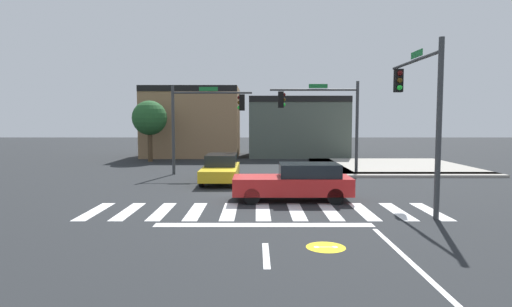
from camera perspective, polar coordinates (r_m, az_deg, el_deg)
ground_plane at (r=19.99m, az=0.46°, el=-4.91°), size 120.00×120.00×0.00m
crosswalk_near at (r=15.57m, az=0.66°, el=-7.60°), size 12.47×3.02×0.01m
lane_markings at (r=8.47m, az=9.42°, el=-18.19°), size 6.80×20.25×0.01m
bike_detector_marking at (r=11.49m, az=8.91°, el=-12.05°), size 1.02×1.02×0.01m
curb_corner_northeast at (r=30.59m, az=16.36°, el=-1.69°), size 10.00×10.60×0.15m
storefront_row at (r=38.90m, az=-2.02°, el=3.86°), size 17.66×6.49×6.08m
traffic_signal_northwest at (r=25.95m, az=-7.03°, el=5.28°), size 4.77×0.32×5.26m
traffic_signal_southeast at (r=16.93m, az=20.39°, el=6.91°), size 0.32×4.88×5.89m
traffic_signal_northeast at (r=25.94m, az=8.55°, el=5.58°), size 5.23×0.32×5.51m
car_red at (r=17.55m, az=5.04°, el=-3.72°), size 4.70×1.83×1.50m
car_yellow at (r=22.86m, az=-4.87°, el=-1.93°), size 1.78×4.80×1.42m
roadside_tree at (r=34.72m, az=-14.04°, el=4.50°), size 2.68×2.68×4.74m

